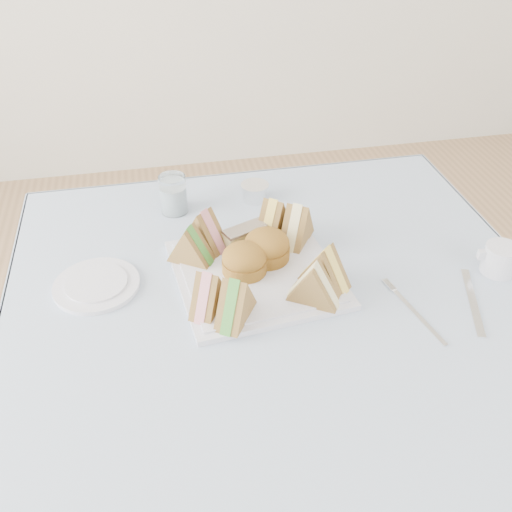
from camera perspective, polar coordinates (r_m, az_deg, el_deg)
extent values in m
cube|color=brown|center=(1.34, 2.22, -16.93)|extent=(0.90, 0.90, 0.74)
cube|color=#9FBADF|center=(1.06, 2.69, -4.99)|extent=(1.02, 1.02, 0.01)
cube|color=silver|center=(1.11, 0.00, -1.80)|extent=(0.34, 0.34, 0.01)
cylinder|color=olive|center=(1.09, -1.17, -0.40)|extent=(0.10, 0.10, 0.06)
cylinder|color=olive|center=(1.13, 1.08, 0.96)|extent=(0.12, 0.12, 0.06)
cube|color=beige|center=(1.17, -1.12, 1.99)|extent=(0.10, 0.07, 0.04)
cylinder|color=silver|center=(1.13, -15.65, -2.82)|extent=(0.17, 0.17, 0.01)
cylinder|color=white|center=(1.30, -8.27, 6.13)|extent=(0.07, 0.07, 0.09)
cylinder|color=silver|center=(1.34, -0.12, 6.34)|extent=(0.07, 0.07, 0.04)
cube|color=silver|center=(1.13, 20.83, -4.27)|extent=(0.08, 0.18, 0.00)
cube|color=silver|center=(1.07, 15.95, -5.85)|extent=(0.04, 0.16, 0.00)
cylinder|color=silver|center=(1.21, 23.23, -0.30)|extent=(0.08, 0.08, 0.06)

